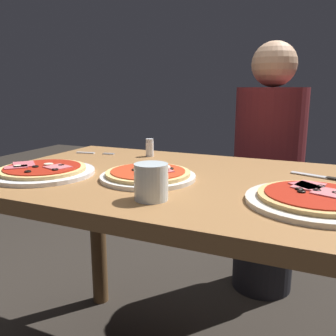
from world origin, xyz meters
The scene contains 9 objects.
dining_table centered at (0.00, 0.00, 0.61)m, with size 1.27×0.74×0.72m.
pizza_foreground centered at (-0.12, -0.06, 0.74)m, with size 0.27×0.27×0.05m.
pizza_across_left centered at (0.33, -0.11, 0.73)m, with size 0.31×0.31×0.03m.
pizza_across_right centered at (-0.43, -0.15, 0.73)m, with size 0.31×0.31×0.03m.
water_glass_near centered at (-0.02, -0.23, 0.76)m, with size 0.08×0.08×0.09m.
fork centered at (-0.51, 0.21, 0.73)m, with size 0.16×0.04×0.00m.
knife centered at (0.35, 0.15, 0.73)m, with size 0.19×0.08×0.01m.
salt_shaker centered at (-0.27, 0.25, 0.76)m, with size 0.03×0.03×0.07m.
diner_person centered at (0.09, 0.75, 0.56)m, with size 0.32×0.32×1.18m.
Camera 1 is at (0.34, -0.95, 0.98)m, focal length 38.59 mm.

